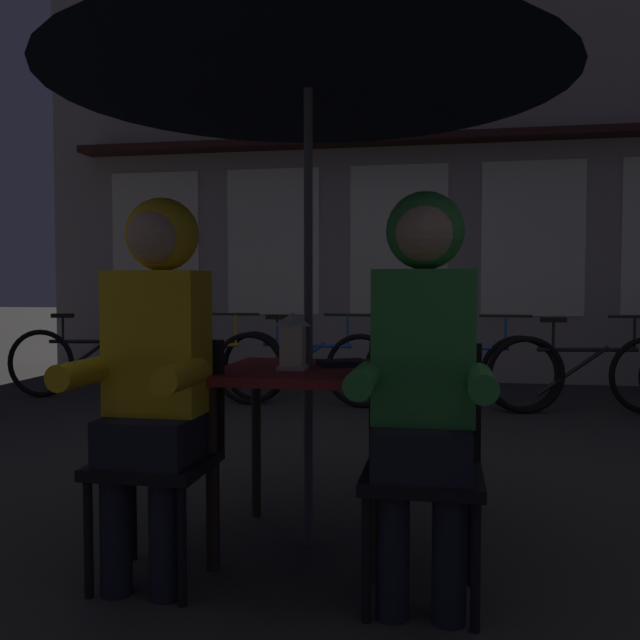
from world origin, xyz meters
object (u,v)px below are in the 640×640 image
at_px(person_left_hooded, 155,349).
at_px(chair_right, 423,455).
at_px(lantern, 293,339).
at_px(person_right_hooded, 423,354).
at_px(bicycle_third, 306,367).
at_px(bicycle_fourth, 459,370).
at_px(cafe_table, 308,392).
at_px(bicycle_second, 194,366).
at_px(patio_umbrella, 308,41).
at_px(book, 343,363).
at_px(bicycle_nearest, 92,362).
at_px(chair_left, 162,444).
at_px(bicycle_fifth, 587,373).

bearing_deg(person_left_hooded, chair_right, 3.39).
height_order(lantern, person_left_hooded, person_left_hooded).
height_order(chair_right, person_right_hooded, person_right_hooded).
distance_m(bicycle_third, bicycle_fourth, 1.36).
bearing_deg(lantern, person_right_hooded, -33.83).
bearing_deg(lantern, chair_right, -29.36).
height_order(cafe_table, bicycle_second, bicycle_second).
xyz_separation_m(cafe_table, person_left_hooded, (-0.48, -0.43, 0.21)).
relative_size(chair_right, person_right_hooded, 0.62).
xyz_separation_m(patio_umbrella, bicycle_second, (-1.71, 3.21, -1.71)).
bearing_deg(bicycle_fourth, book, -99.52).
height_order(bicycle_nearest, book, bicycle_nearest).
distance_m(bicycle_second, bicycle_third, 1.03).
distance_m(chair_left, bicycle_fourth, 3.86).
bearing_deg(patio_umbrella, lantern, -124.37).
distance_m(patio_umbrella, bicycle_second, 4.02).
relative_size(person_right_hooded, bicycle_second, 0.83).
bearing_deg(cafe_table, book, 35.06).
relative_size(cafe_table, bicycle_second, 0.44).
xyz_separation_m(cafe_table, patio_umbrella, (0.00, 0.00, 1.42)).
distance_m(chair_right, person_left_hooded, 1.03).
bearing_deg(chair_right, patio_umbrella, 142.45).
height_order(chair_right, bicycle_nearest, chair_right).
relative_size(chair_left, bicycle_fourth, 0.52).
bearing_deg(bicycle_fifth, person_left_hooded, -120.70).
bearing_deg(bicycle_fourth, bicycle_fifth, -1.38).
xyz_separation_m(lantern, bicycle_fourth, (0.72, 3.39, -0.51)).
xyz_separation_m(person_right_hooded, bicycle_second, (-2.19, 3.64, -0.50)).
distance_m(chair_left, person_left_hooded, 0.36).
xyz_separation_m(lantern, bicycle_third, (-0.63, 3.39, -0.51)).
bearing_deg(bicycle_nearest, cafe_table, -50.02).
bearing_deg(lantern, person_left_hooded, -140.58).
bearing_deg(person_right_hooded, lantern, 146.17).
bearing_deg(bicycle_fourth, bicycle_second, -177.46).
bearing_deg(chair_left, patio_umbrella, 37.55).
bearing_deg(person_right_hooded, bicycle_second, 121.08).
bearing_deg(bicycle_second, chair_left, -71.00).
distance_m(person_right_hooded, book, 0.63).
bearing_deg(person_left_hooded, person_right_hooded, 0.00).
bearing_deg(person_right_hooded, cafe_table, 138.43).
bearing_deg(person_left_hooded, bicycle_third, 93.11).
relative_size(lantern, person_left_hooded, 0.17).
xyz_separation_m(bicycle_third, bicycle_fifth, (2.41, -0.02, 0.00)).
xyz_separation_m(chair_left, bicycle_nearest, (-2.32, 3.70, -0.14)).
relative_size(lantern, chair_left, 0.27).
relative_size(bicycle_fifth, book, 8.34).
distance_m(cafe_table, person_left_hooded, 0.67).
bearing_deg(book, bicycle_second, 93.50).
bearing_deg(bicycle_nearest, bicycle_fourth, -0.30).
height_order(bicycle_nearest, bicycle_second, same).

